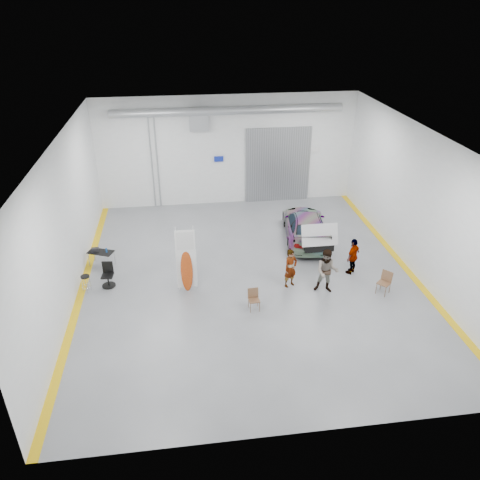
{
  "coord_description": "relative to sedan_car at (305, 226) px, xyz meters",
  "views": [
    {
      "loc": [
        -2.61,
        -16.47,
        10.68
      ],
      "look_at": [
        -0.32,
        0.54,
        1.5
      ],
      "focal_mm": 35.0,
      "sensor_mm": 36.0,
      "label": 1
    }
  ],
  "objects": [
    {
      "name": "sedan_car",
      "position": [
        0.0,
        0.0,
        0.0
      ],
      "size": [
        2.57,
        4.98,
        1.38
      ],
      "primitive_type": "imported",
      "rotation": [
        0.0,
        0.0,
        3.01
      ],
      "color": "silver",
      "rests_on": "ground"
    },
    {
      "name": "office_chair",
      "position": [
        -8.99,
        -2.93,
        -0.24
      ],
      "size": [
        0.55,
        0.55,
        1.03
      ],
      "rotation": [
        0.0,
        0.0,
        -0.11
      ],
      "color": "black",
      "rests_on": "ground"
    },
    {
      "name": "shop_stool",
      "position": [
        -9.81,
        -3.25,
        -0.33
      ],
      "size": [
        0.37,
        0.37,
        0.72
      ],
      "rotation": [
        0.0,
        0.0,
        0.31
      ],
      "color": "black",
      "rests_on": "ground"
    },
    {
      "name": "room_shell",
      "position": [
        -2.96,
        -0.84,
        3.39
      ],
      "size": [
        14.02,
        16.18,
        6.01
      ],
      "color": "silver",
      "rests_on": "ground"
    },
    {
      "name": "trunk_lid",
      "position": [
        0.0,
        -2.13,
        0.71
      ],
      "size": [
        1.61,
        0.98,
        0.04
      ],
      "primitive_type": "cube",
      "color": "silver",
      "rests_on": "sedan_car"
    },
    {
      "name": "work_table",
      "position": [
        -9.51,
        -1.25,
        -0.01
      ],
      "size": [
        1.21,
        0.91,
        0.88
      ],
      "rotation": [
        0.0,
        0.0,
        -0.39
      ],
      "color": "#989BA0",
      "rests_on": "ground"
    },
    {
      "name": "person_a",
      "position": [
        -1.66,
        -3.93,
        0.14
      ],
      "size": [
        0.72,
        0.62,
        1.66
      ],
      "primitive_type": "imported",
      "rotation": [
        0.0,
        0.0,
        0.46
      ],
      "color": "#956351",
      "rests_on": "ground"
    },
    {
      "name": "ground",
      "position": [
        -3.2,
        -3.06,
        -0.69
      ],
      "size": [
        16.0,
        16.0,
        0.0
      ],
      "primitive_type": "plane",
      "color": "slate",
      "rests_on": "ground"
    },
    {
      "name": "person_b",
      "position": [
        -0.34,
        -4.51,
        0.25
      ],
      "size": [
        1.09,
        0.95,
        1.87
      ],
      "primitive_type": "imported",
      "rotation": [
        0.0,
        0.0,
        -0.32
      ],
      "color": "#55779B",
      "rests_on": "ground"
    },
    {
      "name": "folding_chair_near",
      "position": [
        -3.37,
        -5.35,
        -0.43
      ],
      "size": [
        0.43,
        0.44,
        0.85
      ],
      "rotation": [
        0.0,
        0.0,
        0.06
      ],
      "color": "brown",
      "rests_on": "ground"
    },
    {
      "name": "surfboard_display",
      "position": [
        -5.8,
        -3.66,
        0.46
      ],
      "size": [
        0.8,
        0.23,
        2.83
      ],
      "rotation": [
        0.0,
        0.0,
        -0.01
      ],
      "color": "white",
      "rests_on": "ground"
    },
    {
      "name": "person_c",
      "position": [
        1.18,
        -3.31,
        0.12
      ],
      "size": [
        0.96,
        0.92,
        1.63
      ],
      "primitive_type": "imported",
      "rotation": [
        0.0,
        0.0,
        3.88
      ],
      "color": "#965732",
      "rests_on": "ground"
    },
    {
      "name": "folding_chair_far",
      "position": [
        1.89,
        -4.96,
        -0.4
      ],
      "size": [
        0.62,
        0.71,
        0.94
      ],
      "rotation": [
        0.0,
        0.0,
        -0.86
      ],
      "color": "brown",
      "rests_on": "ground"
    }
  ]
}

